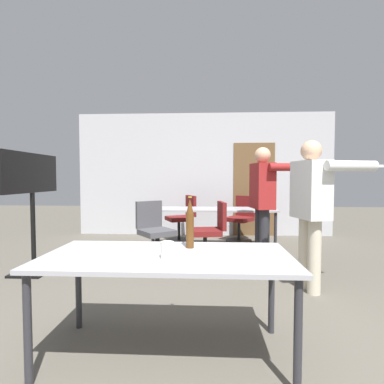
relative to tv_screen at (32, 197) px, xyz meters
name	(u,v)px	position (x,y,z in m)	size (l,w,h in m)	color
back_wall	(206,175)	(2.31, 2.83, 0.32)	(5.65, 0.12, 2.72)	#BCBCC1
conference_table_near	(168,263)	(2.07, -1.81, -0.36)	(1.74, 0.84, 0.73)	#A8A8AD
conference_table_far	(213,212)	(2.45, 1.43, -0.35)	(2.19, 0.69, 0.73)	#A8A8AD
tv_screen	(32,197)	(0.00, 0.00, 0.00)	(0.44, 1.22, 1.61)	black
person_near_casual	(312,201)	(3.52, -0.48, -0.01)	(0.88, 0.67, 1.69)	beige
person_center_tall	(263,195)	(3.16, 0.49, 0.01)	(0.85, 0.66, 1.72)	#28282D
office_chair_far_left	(182,220)	(1.85, 2.13, -0.60)	(0.66, 0.63, 0.92)	black
office_chair_far_right	(155,234)	(1.54, 0.63, -0.60)	(0.67, 0.69, 0.91)	black
office_chair_mid_tucked	(210,234)	(2.39, 0.68, -0.60)	(0.58, 0.52, 0.91)	black
office_chair_side_rolled	(241,220)	(3.03, 2.20, -0.60)	(0.67, 0.68, 0.91)	black
beer_bottle	(190,224)	(2.22, -1.60, -0.10)	(0.06, 0.06, 0.40)	#563314
drink_cup	(167,250)	(2.08, -1.92, -0.23)	(0.09, 0.09, 0.11)	silver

